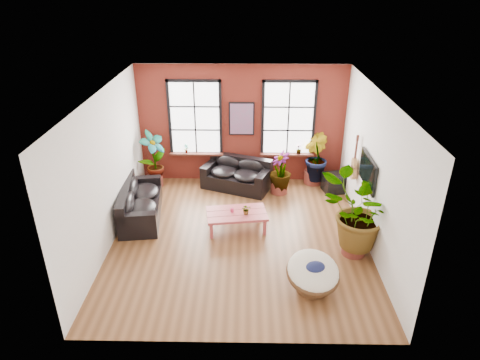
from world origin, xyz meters
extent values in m
cube|color=brown|center=(0.00, 0.00, -0.01)|extent=(6.00, 6.50, 0.02)
cube|color=white|center=(0.00, 0.00, 3.51)|extent=(6.00, 6.50, 0.02)
cube|color=maroon|center=(0.00, 3.26, 1.75)|extent=(6.00, 0.02, 3.50)
cube|color=silver|center=(0.00, -3.26, 1.75)|extent=(6.00, 0.02, 3.50)
cube|color=silver|center=(-3.01, 0.00, 1.75)|extent=(0.02, 6.50, 3.50)
cube|color=silver|center=(3.01, 0.00, 1.75)|extent=(0.02, 6.50, 3.50)
cube|color=white|center=(-1.35, 3.20, 1.95)|extent=(1.40, 0.02, 2.10)
cube|color=#3E1811|center=(-1.35, 3.13, 0.87)|extent=(1.60, 0.22, 0.06)
cube|color=white|center=(1.35, 3.20, 1.95)|extent=(1.40, 0.02, 2.10)
cube|color=#3E1811|center=(1.35, 3.13, 0.87)|extent=(1.60, 0.22, 0.06)
cube|color=black|center=(-0.14, 2.63, 0.22)|extent=(2.13, 1.58, 0.44)
cube|color=black|center=(-0.01, 2.95, 0.66)|extent=(1.88, 0.92, 0.45)
cube|color=black|center=(-0.93, 2.94, 0.55)|extent=(0.56, 0.96, 0.23)
cube|color=black|center=(0.65, 2.31, 0.55)|extent=(0.56, 0.96, 0.23)
ellipsoid|color=black|center=(-0.50, 2.71, 0.50)|extent=(1.04, 1.03, 0.25)
ellipsoid|color=black|center=(-0.40, 2.96, 0.66)|extent=(0.84, 0.53, 0.43)
ellipsoid|color=black|center=(0.18, 2.44, 0.50)|extent=(1.04, 1.03, 0.25)
ellipsoid|color=black|center=(0.28, 2.69, 0.66)|extent=(0.84, 0.53, 0.43)
cube|color=black|center=(-2.57, 0.94, 0.22)|extent=(1.22, 2.34, 0.44)
cube|color=black|center=(-2.92, 0.89, 0.66)|extent=(0.52, 2.24, 0.45)
cube|color=black|center=(-2.44, -0.06, 0.55)|extent=(0.96, 0.35, 0.23)
cube|color=black|center=(-2.70, 1.93, 0.55)|extent=(0.96, 0.35, 0.23)
ellipsoid|color=black|center=(-2.46, 0.50, 0.50)|extent=(0.91, 1.07, 0.25)
ellipsoid|color=black|center=(-2.73, 0.47, 0.66)|extent=(0.37, 1.00, 0.43)
ellipsoid|color=black|center=(-2.58, 1.38, 0.50)|extent=(0.91, 1.07, 0.25)
ellipsoid|color=black|center=(-2.84, 1.35, 0.66)|extent=(0.37, 1.00, 0.43)
cube|color=#A93D42|center=(-0.08, 0.38, 0.44)|extent=(1.56, 1.03, 0.06)
cube|color=#3E1811|center=(-0.06, 0.24, 0.47)|extent=(1.45, 0.22, 0.00)
cube|color=#3E1811|center=(-0.10, 0.52, 0.47)|extent=(1.45, 0.22, 0.00)
cube|color=#A93D42|center=(-0.67, -0.04, 0.20)|extent=(0.08, 0.08, 0.41)
cube|color=#A93D42|center=(0.61, 0.14, 0.20)|extent=(0.08, 0.08, 0.41)
cube|color=#A93D42|center=(-0.77, 0.62, 0.20)|extent=(0.08, 0.08, 0.41)
cube|color=#A93D42|center=(0.51, 0.80, 0.20)|extent=(0.08, 0.08, 0.41)
cylinder|color=#D73562|center=(-0.19, 0.42, 0.52)|extent=(0.09, 0.09, 0.09)
cylinder|color=brown|center=(1.49, -1.85, 0.12)|extent=(0.76, 0.76, 0.25)
torus|color=brown|center=(1.49, -1.85, 0.41)|extent=(1.32, 1.32, 0.49)
ellipsoid|color=white|center=(1.49, -1.85, 0.47)|extent=(1.29, 1.33, 0.66)
ellipsoid|color=#161C46|center=(1.51, -1.90, 0.60)|extent=(0.49, 0.43, 0.19)
cube|color=black|center=(0.00, 3.19, 1.95)|extent=(0.74, 0.04, 0.98)
cube|color=#0C7F8C|center=(0.00, 3.16, 1.95)|extent=(0.66, 0.02, 0.90)
cube|color=black|center=(2.95, 0.30, 1.65)|extent=(0.06, 1.25, 0.72)
cube|color=black|center=(2.92, 0.30, 1.65)|extent=(0.01, 1.15, 0.62)
cylinder|color=#B27F4C|center=(2.90, 1.35, 1.13)|extent=(0.09, 0.38, 0.38)
cylinder|color=#B27F4C|center=(2.90, 1.35, 1.38)|extent=(0.09, 0.30, 0.30)
cylinder|color=black|center=(2.90, 1.35, 1.13)|extent=(0.09, 0.11, 0.11)
cube|color=#3E1811|center=(2.90, 1.35, 1.75)|extent=(0.04, 0.05, 0.55)
cube|color=#3E1811|center=(2.90, 1.35, 2.07)|extent=(0.06, 0.06, 0.14)
cube|color=black|center=(2.72, 2.47, 0.27)|extent=(0.75, 0.67, 0.54)
cylinder|color=brown|center=(-2.57, 2.70, 0.17)|extent=(0.58, 0.58, 0.35)
cylinder|color=brown|center=(2.16, 3.00, 0.20)|extent=(0.67, 0.67, 0.40)
cylinder|color=brown|center=(2.60, -0.59, 0.20)|extent=(0.58, 0.58, 0.39)
cylinder|color=brown|center=(1.10, 2.35, 0.18)|extent=(0.56, 0.56, 0.35)
imported|color=#235617|center=(-2.54, 2.69, 0.94)|extent=(0.95, 1.00, 1.58)
imported|color=#235617|center=(2.16, 2.96, 0.86)|extent=(0.94, 0.99, 1.43)
imported|color=#235617|center=(2.60, -0.61, 1.04)|extent=(2.02, 1.93, 1.76)
imported|color=#235617|center=(1.12, 2.34, 0.70)|extent=(0.78, 0.78, 1.13)
imported|color=#235617|center=(0.16, 0.32, 0.60)|extent=(0.25, 0.22, 0.25)
imported|color=#235617|center=(-1.65, 3.13, 1.04)|extent=(0.17, 0.17, 0.27)
imported|color=#235617|center=(1.70, 3.13, 1.04)|extent=(0.19, 0.19, 0.27)
camera|label=1|loc=(0.17, -8.65, 5.80)|focal=32.00mm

